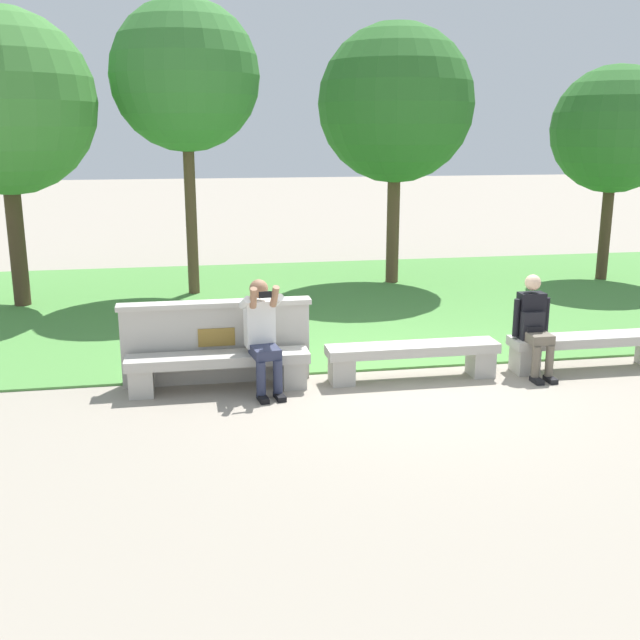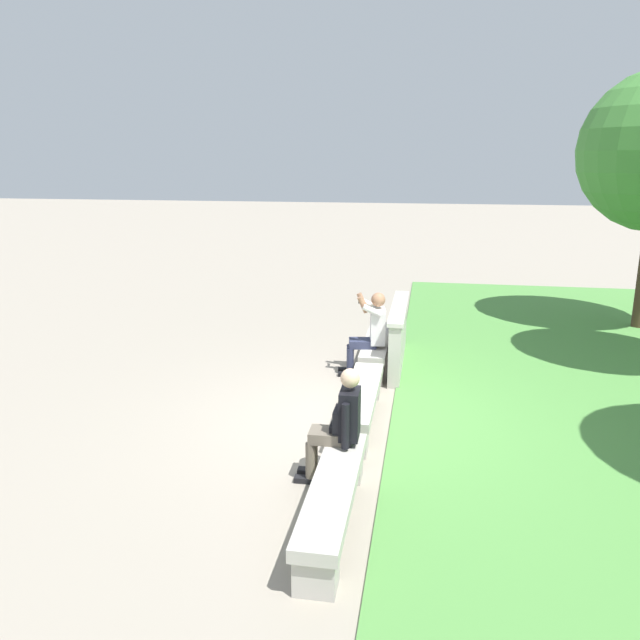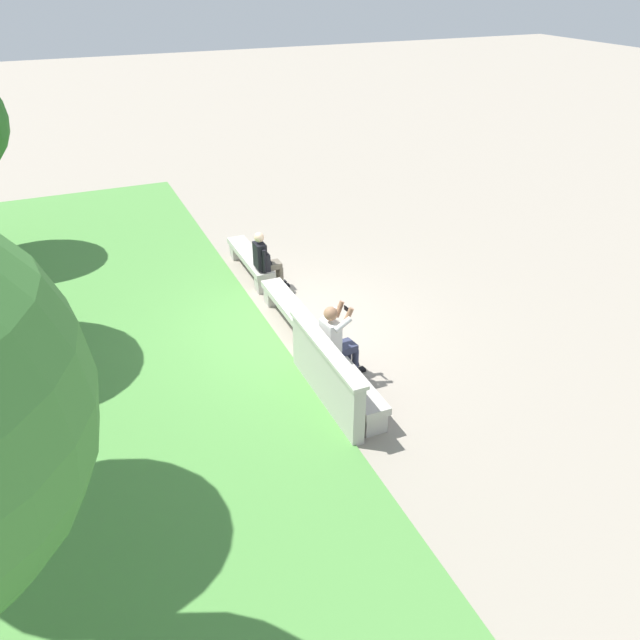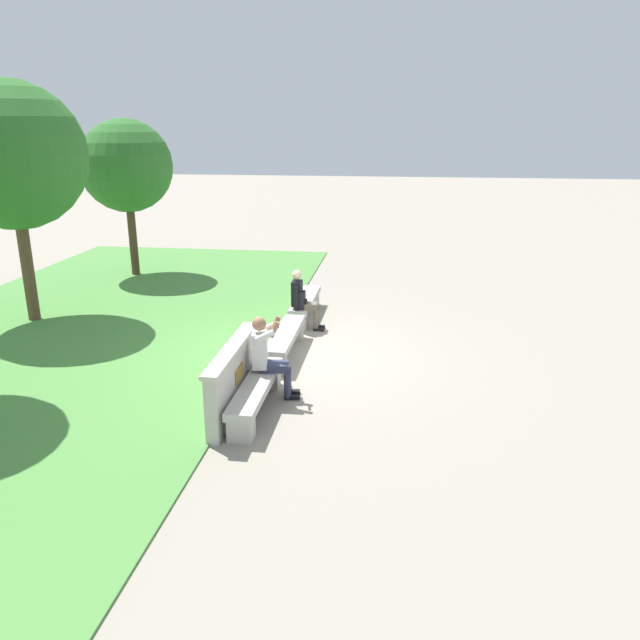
{
  "view_description": "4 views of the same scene",
  "coord_description": "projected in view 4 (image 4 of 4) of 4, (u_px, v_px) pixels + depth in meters",
  "views": [
    {
      "loc": [
        -2.69,
        -8.5,
        3.01
      ],
      "look_at": [
        -1.28,
        -0.67,
        0.98
      ],
      "focal_mm": 42.0,
      "sensor_mm": 36.0,
      "label": 1
    },
    {
      "loc": [
        7.47,
        0.76,
        3.33
      ],
      "look_at": [
        -0.99,
        -0.72,
        1.08
      ],
      "focal_mm": 35.0,
      "sensor_mm": 36.0,
      "label": 2
    },
    {
      "loc": [
        -9.41,
        3.48,
        5.89
      ],
      "look_at": [
        -1.19,
        -0.08,
        0.7
      ],
      "focal_mm": 35.0,
      "sensor_mm": 36.0,
      "label": 3
    },
    {
      "loc": [
        -10.69,
        -2.07,
        4.14
      ],
      "look_at": [
        -1.06,
        -0.79,
        1.04
      ],
      "focal_mm": 35.0,
      "sensor_mm": 36.0,
      "label": 4
    }
  ],
  "objects": [
    {
      "name": "backpack",
      "position": [
        300.0,
        300.0,
        12.86
      ],
      "size": [
        0.28,
        0.24,
        0.43
      ],
      "color": "black",
      "rests_on": "bench_mid"
    },
    {
      "name": "backrest_wall_with_plaque",
      "position": [
        233.0,
        378.0,
        9.25
      ],
      "size": [
        2.32,
        0.24,
        1.01
      ],
      "color": "#B7B2A8",
      "rests_on": "ground"
    },
    {
      "name": "ground_plane",
      "position": [
        286.0,
        355.0,
        11.61
      ],
      "size": [
        80.0,
        80.0,
        0.0
      ],
      "primitive_type": "plane",
      "color": "gray"
    },
    {
      "name": "person_distant",
      "position": [
        302.0,
        298.0,
        12.86
      ],
      "size": [
        0.48,
        0.67,
        1.26
      ],
      "color": "black",
      "rests_on": "ground"
    },
    {
      "name": "bench_near",
      "position": [
        285.0,
        339.0,
        11.52
      ],
      "size": [
        2.15,
        0.4,
        0.45
      ],
      "color": "#B7B2A8",
      "rests_on": "ground"
    },
    {
      "name": "grass_strip",
      "position": [
        65.0,
        343.0,
        12.16
      ],
      "size": [
        18.92,
        8.0,
        0.03
      ],
      "primitive_type": "cube",
      "color": "#518E42",
      "rests_on": "ground"
    },
    {
      "name": "tree_far_back",
      "position": [
        11.0,
        156.0,
        12.57
      ],
      "size": [
        2.99,
        2.99,
        4.99
      ],
      "color": "brown",
      "rests_on": "ground"
    },
    {
      "name": "tree_behind_wall",
      "position": [
        126.0,
        166.0,
        16.75
      ],
      "size": [
        2.47,
        2.47,
        4.25
      ],
      "color": "#4C3826",
      "rests_on": "ground"
    },
    {
      "name": "person_photographer",
      "position": [
        268.0,
        353.0,
        9.62
      ],
      "size": [
        0.51,
        0.76,
        1.32
      ],
      "color": "black",
      "rests_on": "ground"
    },
    {
      "name": "bench_mid",
      "position": [
        305.0,
        304.0,
        13.77
      ],
      "size": [
        2.15,
        0.4,
        0.45
      ],
      "color": "#B7B2A8",
      "rests_on": "ground"
    },
    {
      "name": "bench_main",
      "position": [
        256.0,
        392.0,
        9.27
      ],
      "size": [
        2.15,
        0.4,
        0.45
      ],
      "color": "#B7B2A8",
      "rests_on": "ground"
    }
  ]
}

